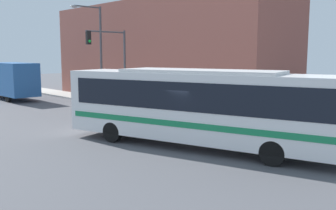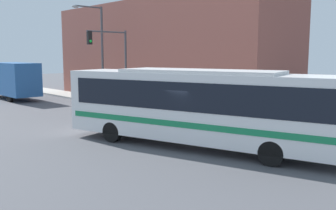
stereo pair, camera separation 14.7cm
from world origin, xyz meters
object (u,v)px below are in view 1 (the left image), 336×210
object	(u,v)px
traffic_light_pole	(112,54)
city_bus	(200,103)
fire_hydrant	(204,112)
delivery_truck	(10,80)
parking_meter	(160,97)
street_lamp	(97,46)

from	to	relation	value
traffic_light_pole	city_bus	bearing A→B (deg)	-108.24
city_bus	traffic_light_pole	bearing A→B (deg)	55.10
city_bus	fire_hydrant	bearing A→B (deg)	22.83
delivery_truck	parking_meter	distance (m)	15.22
city_bus	delivery_truck	size ratio (longest dim) A/B	1.59
parking_meter	traffic_light_pole	bearing A→B (deg)	103.39
delivery_truck	fire_hydrant	world-z (taller)	delivery_truck
parking_meter	street_lamp	size ratio (longest dim) A/B	0.19
parking_meter	street_lamp	distance (m)	8.06
city_bus	delivery_truck	distance (m)	22.60
delivery_truck	traffic_light_pole	size ratio (longest dim) A/B	1.43
fire_hydrant	street_lamp	xyz separation A→B (m)	(-0.09, 11.23, 4.04)
fire_hydrant	traffic_light_pole	world-z (taller)	traffic_light_pole
parking_meter	delivery_truck	bearing A→B (deg)	106.37
fire_hydrant	parking_meter	xyz separation A→B (m)	(0.00, 3.95, 0.57)
city_bus	traffic_light_pole	size ratio (longest dim) A/B	2.27
delivery_truck	fire_hydrant	distance (m)	19.08
delivery_truck	fire_hydrant	bearing A→B (deg)	-76.99
traffic_light_pole	street_lamp	world-z (taller)	street_lamp
traffic_light_pole	street_lamp	bearing A→B (deg)	75.21
street_lamp	parking_meter	bearing A→B (deg)	-89.30
city_bus	fire_hydrant	xyz separation A→B (m)	(4.91, 4.04, -1.36)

